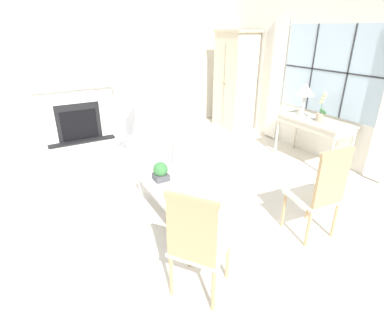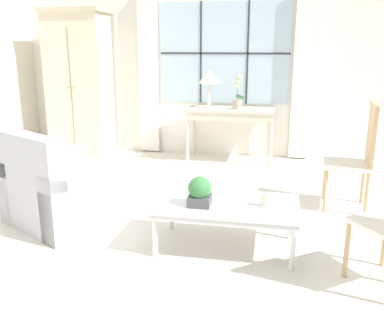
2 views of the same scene
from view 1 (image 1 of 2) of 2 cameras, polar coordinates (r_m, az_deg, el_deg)
ground_plane at (r=4.19m, az=-4.96°, el=-7.43°), size 14.00×14.00×0.00m
wall_back_windowed at (r=5.60m, az=24.69°, el=13.68°), size 7.20×0.14×2.80m
wall_left at (r=6.69m, az=-11.94°, el=16.62°), size 0.06×7.20×2.80m
fireplace at (r=6.44m, az=-21.17°, el=8.41°), size 0.34×1.52×1.93m
armoire at (r=6.87m, az=8.10°, el=14.19°), size 0.93×0.61×2.11m
console_table at (r=5.38m, az=22.29°, el=5.73°), size 1.22×0.56×0.75m
table_lamp at (r=5.48m, az=20.78°, el=11.73°), size 0.31×0.31×0.54m
potted_orchid at (r=5.26m, az=23.38°, el=8.04°), size 0.16×0.12×0.47m
armchair_upholstered at (r=5.08m, az=-8.70°, el=1.90°), size 1.19×1.16×0.89m
side_chair_wooden at (r=3.41m, az=23.46°, el=-5.78°), size 0.48×0.48×1.08m
accent_chair_wooden at (r=2.49m, az=0.78°, el=-15.74°), size 0.62×0.62×1.04m
coffee_table at (r=3.67m, az=-3.17°, el=-5.82°), size 1.15×0.63×0.39m
potted_plant_small at (r=3.73m, az=-6.00°, el=-2.78°), size 0.18×0.18×0.24m
pillar_candle at (r=3.38m, az=-1.30°, el=-6.84°), size 0.11×0.11×0.12m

